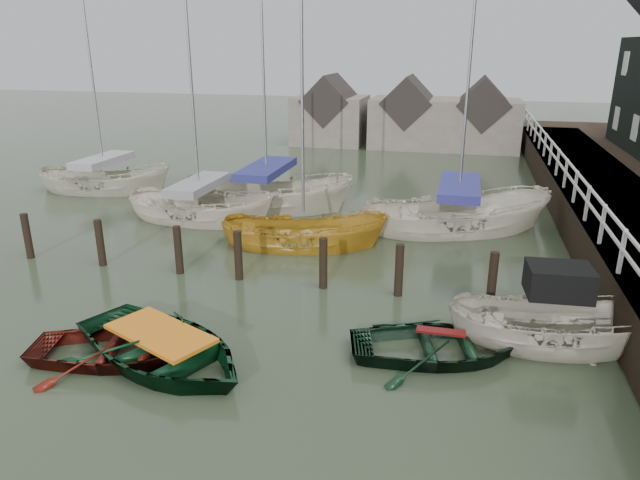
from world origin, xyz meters
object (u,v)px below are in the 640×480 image
(sailboat_d, at_px, (456,228))
(sailboat_e, at_px, (106,190))
(motorboat, at_px, (551,343))
(sailboat_b, at_px, (268,206))
(sailboat_a, at_px, (201,219))
(sailboat_c, at_px, (304,245))
(rowboat_red, at_px, (122,358))
(rowboat_green, at_px, (163,362))
(rowboat_dkgreen, at_px, (439,356))

(sailboat_d, distance_m, sailboat_e, 15.33)
(motorboat, bearing_deg, sailboat_b, 42.68)
(sailboat_a, relative_size, sailboat_c, 0.93)
(rowboat_red, xyz_separation_m, rowboat_green, (0.93, 0.05, 0.00))
(sailboat_a, height_order, sailboat_c, sailboat_c)
(sailboat_b, height_order, sailboat_e, sailboat_b)
(motorboat, bearing_deg, sailboat_e, 56.40)
(rowboat_red, xyz_separation_m, rowboat_dkgreen, (6.40, 1.71, 0.00))
(rowboat_red, relative_size, motorboat, 0.80)
(rowboat_green, distance_m, sailboat_b, 11.70)
(rowboat_dkgreen, height_order, sailboat_b, sailboat_b)
(sailboat_d, bearing_deg, rowboat_red, 126.38)
(motorboat, height_order, sailboat_e, sailboat_e)
(rowboat_red, xyz_separation_m, sailboat_b, (-0.83, 11.62, 0.06))
(sailboat_c, relative_size, sailboat_d, 0.95)
(rowboat_green, height_order, sailboat_e, sailboat_e)
(motorboat, height_order, sailboat_a, sailboat_a)
(rowboat_red, distance_m, sailboat_b, 11.65)
(rowboat_green, height_order, sailboat_a, sailboat_a)
(rowboat_red, height_order, motorboat, motorboat)
(sailboat_b, xyz_separation_m, sailboat_c, (2.60, -3.95, -0.04))
(rowboat_dkgreen, relative_size, sailboat_b, 0.29)
(sailboat_d, relative_size, sailboat_e, 1.20)
(motorboat, bearing_deg, sailboat_a, 55.19)
(rowboat_red, xyz_separation_m, sailboat_c, (1.77, 7.67, 0.02))
(sailboat_d, bearing_deg, sailboat_b, 59.87)
(rowboat_dkgreen, bearing_deg, rowboat_red, 90.65)
(rowboat_green, height_order, sailboat_c, sailboat_c)
(rowboat_dkgreen, relative_size, motorboat, 0.81)
(rowboat_red, relative_size, sailboat_a, 0.35)
(sailboat_b, distance_m, sailboat_c, 4.73)
(sailboat_e, bearing_deg, rowboat_green, -151.09)
(rowboat_dkgreen, distance_m, sailboat_a, 11.89)
(sailboat_c, bearing_deg, rowboat_dkgreen, -152.20)
(sailboat_d, bearing_deg, sailboat_a, 75.20)
(rowboat_green, bearing_deg, sailboat_d, -3.40)
(rowboat_dkgreen, relative_size, sailboat_a, 0.36)
(rowboat_red, bearing_deg, sailboat_c, -27.27)
(sailboat_a, distance_m, sailboat_c, 4.77)
(sailboat_e, bearing_deg, sailboat_d, -106.02)
(sailboat_a, distance_m, sailboat_b, 2.87)
(sailboat_d, bearing_deg, sailboat_e, 60.92)
(sailboat_b, bearing_deg, rowboat_dkgreen, -148.08)
(sailboat_a, bearing_deg, sailboat_e, 66.93)
(rowboat_green, distance_m, sailboat_a, 10.02)
(sailboat_b, height_order, sailboat_d, sailboat_b)
(sailboat_b, bearing_deg, sailboat_d, -102.51)
(rowboat_red, distance_m, sailboat_d, 12.40)
(sailboat_a, bearing_deg, sailboat_d, -79.00)
(rowboat_dkgreen, height_order, sailboat_d, sailboat_d)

